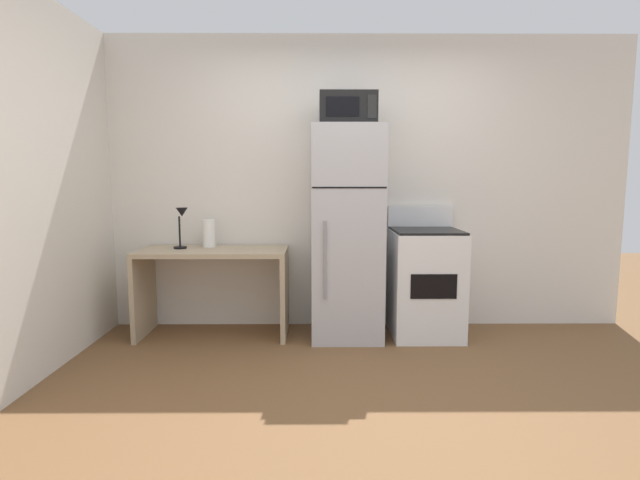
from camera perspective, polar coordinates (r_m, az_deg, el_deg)
name	(u,v)px	position (r m, az deg, el deg)	size (l,w,h in m)	color
ground_plane	(367,405)	(3.10, 5.52, -18.64)	(12.00, 12.00, 0.00)	brown
wall_back_white	(350,184)	(4.49, 3.49, 6.55)	(5.00, 0.10, 2.60)	silver
desk	(214,274)	(4.30, -12.31, -3.94)	(1.26, 0.56, 0.75)	tan
desk_lamp	(181,221)	(4.33, -15.87, 2.16)	(0.14, 0.12, 0.35)	black
paper_towel_roll	(209,233)	(4.40, -12.83, 0.75)	(0.11, 0.11, 0.24)	white
refrigerator	(347,233)	(4.13, 3.13, 0.78)	(0.59, 0.64, 1.78)	#B7B7BC
microwave	(348,110)	(4.12, 3.25, 14.95)	(0.46, 0.35, 0.26)	black
oven_range	(425,282)	(4.30, 12.17, -4.81)	(0.58, 0.61, 1.10)	white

